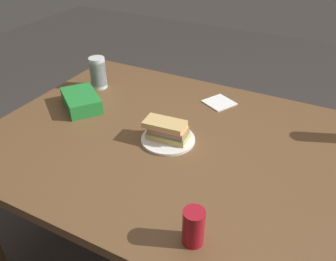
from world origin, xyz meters
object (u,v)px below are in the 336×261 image
(paper_plate, at_px, (168,139))
(soda_can_red, at_px, (193,227))
(chip_bag, at_px, (81,101))
(plastic_cup_stack, at_px, (98,73))
(dining_table, at_px, (192,160))
(sandwich, at_px, (167,130))

(paper_plate, relative_size, soda_can_red, 1.86)
(chip_bag, relative_size, plastic_cup_stack, 1.38)
(dining_table, xyz_separation_m, paper_plate, (0.11, 0.01, 0.08))
(sandwich, distance_m, soda_can_red, 0.53)
(soda_can_red, xyz_separation_m, chip_bag, (0.81, -0.49, -0.03))
(dining_table, height_order, sandwich, sandwich)
(dining_table, relative_size, paper_plate, 7.71)
(sandwich, bearing_deg, soda_can_red, 125.99)
(chip_bag, bearing_deg, soda_can_red, -173.99)
(sandwich, height_order, plastic_cup_stack, plastic_cup_stack)
(dining_table, bearing_deg, plastic_cup_stack, -21.42)
(soda_can_red, height_order, plastic_cup_stack, plastic_cup_stack)
(chip_bag, distance_m, plastic_cup_stack, 0.23)
(paper_plate, distance_m, chip_bag, 0.51)
(dining_table, height_order, plastic_cup_stack, plastic_cup_stack)
(paper_plate, height_order, sandwich, sandwich)
(soda_can_red, relative_size, plastic_cup_stack, 0.73)
(sandwich, height_order, chip_bag, sandwich)
(sandwich, bearing_deg, chip_bag, -6.87)
(paper_plate, distance_m, soda_can_red, 0.53)
(plastic_cup_stack, bearing_deg, soda_can_red, 140.92)
(dining_table, xyz_separation_m, plastic_cup_stack, (0.67, -0.26, 0.16))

